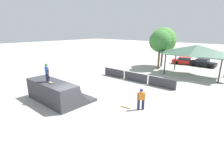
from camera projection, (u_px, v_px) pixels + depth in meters
The scene contains 12 objects.
ground_plane at pixel (76, 110), 13.77m from camera, with size 160.00×160.00×0.00m, color #ADA8A0.
quarter_pipe_ramp at pixel (56, 92), 15.27m from camera, with size 5.43×3.64×1.83m.
skater_on_deck at pixel (47, 71), 14.42m from camera, with size 0.68×0.28×1.58m.
skateboard_on_deck at pixel (50, 82), 14.40m from camera, with size 0.81×0.31×0.09m.
bystander_walking at pixel (141, 97), 13.51m from camera, with size 0.50×0.61×1.75m.
skateboard_on_ground at pixel (125, 107), 14.20m from camera, with size 0.82×0.34×0.09m.
barrier_fence at pixel (135, 77), 21.15m from camera, with size 10.07×0.12×1.05m.
pavilion_shelter at pixel (197, 50), 22.95m from camera, with size 7.95×4.28×4.14m.
tree_beside_pavilion at pixel (160, 41), 26.63m from camera, with size 3.32×3.32×6.05m.
tree_far_back at pixel (163, 40), 28.67m from camera, with size 4.17×4.17×6.42m.
parked_car_red at pixel (185, 61), 31.59m from camera, with size 4.63×2.56×1.27m.
parked_car_black at pixel (203, 63), 29.74m from camera, with size 4.18×2.04×1.27m.
Camera 1 is at (10.45, -7.49, 6.06)m, focal length 28.00 mm.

